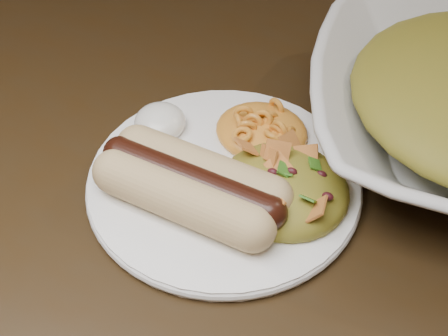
% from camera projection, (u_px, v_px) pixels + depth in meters
% --- Properties ---
extents(table, '(1.60, 0.90, 0.75)m').
position_uv_depth(table, '(201.00, 167.00, 0.66)').
color(table, black).
rests_on(table, floor).
extents(plate, '(0.25, 0.25, 0.01)m').
position_uv_depth(plate, '(224.00, 181.00, 0.51)').
color(plate, white).
rests_on(plate, table).
extents(hotdog, '(0.13, 0.07, 0.04)m').
position_uv_depth(hotdog, '(192.00, 184.00, 0.48)').
color(hotdog, '#CDB77C').
rests_on(hotdog, plate).
extents(mac_and_cheese, '(0.10, 0.10, 0.03)m').
position_uv_depth(mac_and_cheese, '(262.00, 122.00, 0.53)').
color(mac_and_cheese, '#F0B340').
rests_on(mac_and_cheese, plate).
extents(sour_cream, '(0.05, 0.05, 0.03)m').
position_uv_depth(sour_cream, '(160.00, 117.00, 0.54)').
color(sour_cream, white).
rests_on(sour_cream, plate).
extents(taco_salad, '(0.10, 0.10, 0.05)m').
position_uv_depth(taco_salad, '(284.00, 180.00, 0.48)').
color(taco_salad, '#C4851F').
rests_on(taco_salad, plate).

